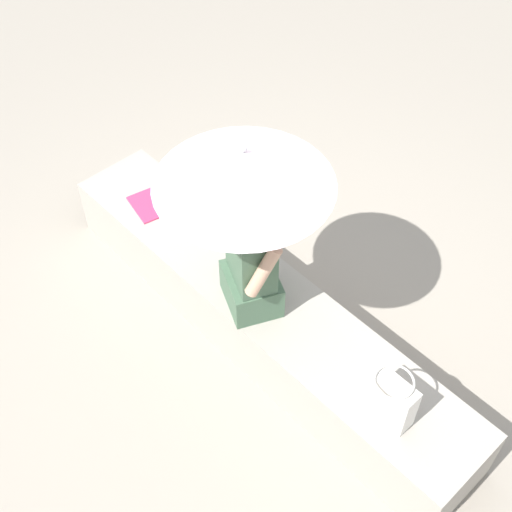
# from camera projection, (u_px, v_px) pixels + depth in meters

# --- Properties ---
(ground_plane) EXTENTS (14.00, 14.00, 0.00)m
(ground_plane) POSITION_uv_depth(u_px,v_px,m) (260.00, 333.00, 4.41)
(ground_plane) COLOR #9E9384
(stone_bench) EXTENTS (3.02, 0.54, 0.42)m
(stone_bench) POSITION_uv_depth(u_px,v_px,m) (260.00, 313.00, 4.25)
(stone_bench) COLOR #A8A093
(stone_bench) RESTS_ON ground
(person_seated) EXTENTS (0.51, 0.40, 0.90)m
(person_seated) POSITION_uv_depth(u_px,v_px,m) (251.00, 256.00, 3.76)
(person_seated) COLOR #47664C
(person_seated) RESTS_ON stone_bench
(parasol) EXTENTS (0.88, 0.88, 1.18)m
(parasol) POSITION_uv_depth(u_px,v_px,m) (244.00, 168.00, 3.24)
(parasol) COLOR #B7B7BC
(parasol) RESTS_ON stone_bench
(handbag_black) EXTENTS (0.27, 0.20, 0.31)m
(handbag_black) POSITION_uv_depth(u_px,v_px,m) (390.00, 398.00, 3.46)
(handbag_black) COLOR silver
(handbag_black) RESTS_ON stone_bench
(magazine) EXTENTS (0.31, 0.25, 0.01)m
(magazine) POSITION_uv_depth(u_px,v_px,m) (149.00, 205.00, 4.57)
(magazine) COLOR #D83866
(magazine) RESTS_ON stone_bench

